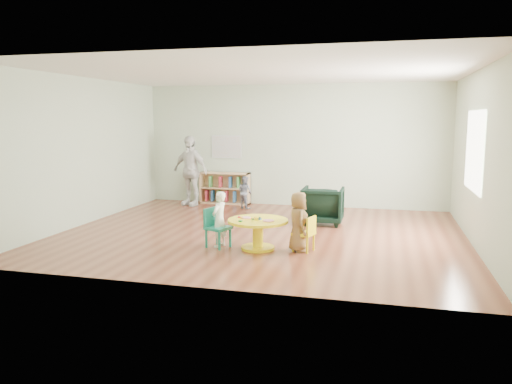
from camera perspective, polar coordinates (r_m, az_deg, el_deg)
room at (r=8.68m, az=0.71°, el=7.55°), size 7.10×7.00×2.80m
activity_table at (r=7.77m, az=0.21°, el=-4.21°), size 0.94×0.94×0.51m
kid_chair_left at (r=7.93m, az=-4.61°, el=-3.91°), size 0.43×0.43×0.62m
kid_chair_right at (r=7.68m, az=5.74°, el=-4.63°), size 0.37×0.37×0.55m
bookshelf at (r=11.99m, az=-3.59°, el=0.44°), size 1.20×0.30×0.75m
alphabet_poster at (r=12.01m, az=-3.39°, el=5.17°), size 0.74×0.01×0.54m
armchair at (r=9.71m, az=7.63°, el=-1.52°), size 0.77×0.80×0.72m
child_left at (r=7.91m, az=-4.21°, el=-3.13°), size 0.27×0.36×0.89m
child_right at (r=7.64m, az=4.86°, el=-3.42°), size 0.44×0.53×0.92m
toddler at (r=11.27m, az=-1.28°, el=-0.03°), size 0.45×0.43×0.74m
adult_caretaker at (r=11.76m, az=-7.54°, el=2.44°), size 1.03×0.68×1.63m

